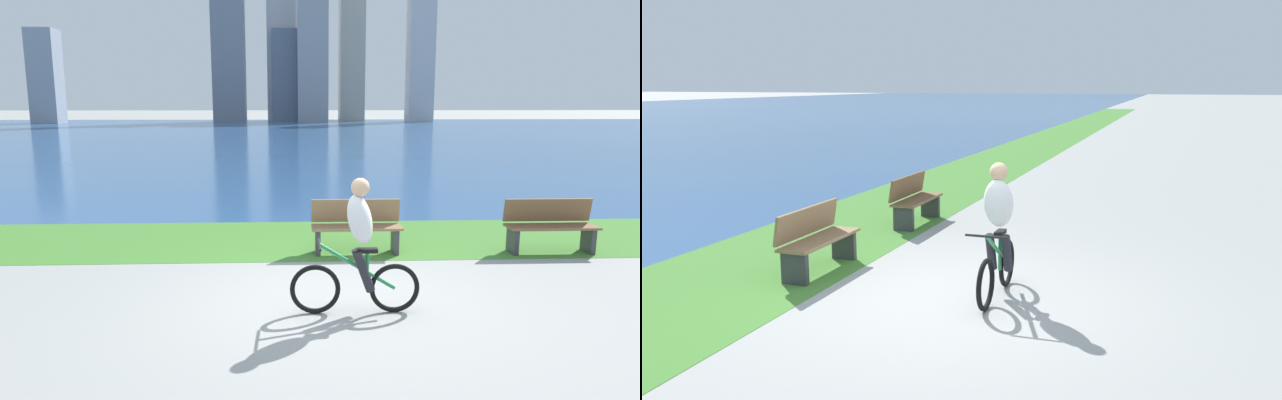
{
  "view_description": "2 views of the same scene",
  "coord_description": "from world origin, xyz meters",
  "views": [
    {
      "loc": [
        -0.46,
        -6.66,
        2.52
      ],
      "look_at": [
        -0.14,
        0.66,
        1.19
      ],
      "focal_mm": 30.62,
      "sensor_mm": 36.0,
      "label": 1
    },
    {
      "loc": [
        -7.04,
        -2.42,
        2.57
      ],
      "look_at": [
        0.42,
        0.08,
        1.15
      ],
      "focal_mm": 36.23,
      "sensor_mm": 36.0,
      "label": 2
    }
  ],
  "objects": [
    {
      "name": "bench_near_path",
      "position": [
        0.54,
        2.24,
        0.45
      ],
      "size": [
        1.5,
        0.47,
        0.9
      ],
      "color": "olive",
      "rests_on": "ground"
    },
    {
      "name": "bench_far_along_path",
      "position": [
        3.82,
        2.14,
        0.45
      ],
      "size": [
        1.5,
        0.47,
        0.9
      ],
      "color": "brown",
      "rests_on": "ground"
    },
    {
      "name": "bay_water_surface",
      "position": [
        0.0,
        37.61,
        0.0
      ],
      "size": [
        300.0,
        65.93,
        0.0
      ],
      "primitive_type": "cube",
      "color": "#2D568C",
      "rests_on": "ground"
    },
    {
      "name": "city_skyline_far_shore",
      "position": [
        -0.74,
        63.56,
        9.49
      ],
      "size": [
        47.27,
        10.54,
        27.04
      ],
      "color": "#8C939E",
      "rests_on": "ground"
    },
    {
      "name": "ground_plane",
      "position": [
        0.0,
        0.0,
        0.0
      ],
      "size": [
        300.0,
        300.0,
        0.0
      ],
      "primitive_type": "plane",
      "color": "#9E9E99"
    },
    {
      "name": "cyclist_lead",
      "position": [
        0.27,
        -0.43,
        0.83
      ],
      "size": [
        1.57,
        0.52,
        1.65
      ],
      "color": "black",
      "rests_on": "ground"
    },
    {
      "name": "grass_strip_bayside",
      "position": [
        0.0,
        3.18,
        0.0
      ],
      "size": [
        120.0,
        2.94,
        0.01
      ],
      "primitive_type": "cube",
      "color": "#478433",
      "rests_on": "ground"
    }
  ]
}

